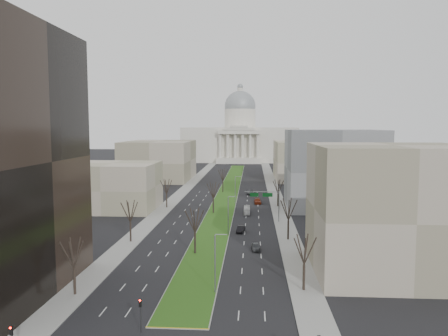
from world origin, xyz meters
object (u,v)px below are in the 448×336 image
at_px(car_black, 241,229).
at_px(car_red, 258,201).
at_px(car_grey_near, 256,247).
at_px(car_grey_far, 250,192).
at_px(box_van, 247,210).

relative_size(car_black, car_red, 0.81).
xyz_separation_m(car_grey_near, car_red, (0.94, 53.59, 0.07)).
bearing_deg(car_black, car_red, 91.76).
xyz_separation_m(car_grey_far, box_van, (-0.77, -35.95, 0.28)).
relative_size(car_black, box_van, 0.61).
height_order(car_red, car_grey_far, car_red).
bearing_deg(car_red, car_grey_far, 94.68).
relative_size(car_grey_far, box_van, 0.73).
height_order(car_grey_near, box_van, box_van).
bearing_deg(car_red, car_grey_near, -93.73).
height_order(car_grey_near, car_red, car_red).
xyz_separation_m(car_black, box_van, (1.15, 22.00, 0.29)).
height_order(car_grey_near, car_black, car_black).
height_order(car_grey_far, box_van, box_van).
bearing_deg(car_grey_near, car_black, 99.40).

